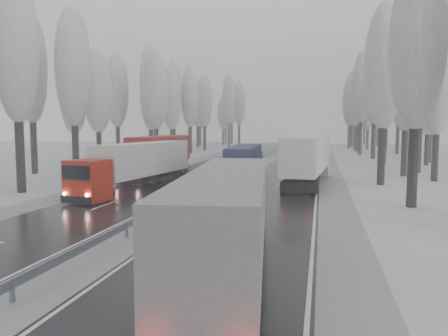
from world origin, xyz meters
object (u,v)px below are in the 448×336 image
at_px(truck_cream_box, 309,156).
at_px(truck_red_white, 138,163).
at_px(truck_grey_tarp, 230,214).
at_px(truck_red_red, 158,153).
at_px(truck_blue_box, 246,162).
at_px(box_truck_distant, 299,146).

distance_m(truck_cream_box, truck_red_white, 15.60).
bearing_deg(truck_red_white, truck_cream_box, 33.34).
bearing_deg(truck_grey_tarp, truck_red_white, 115.26).
relative_size(truck_grey_tarp, truck_red_white, 0.98).
distance_m(truck_grey_tarp, truck_red_white, 22.59).
xyz_separation_m(truck_grey_tarp, truck_red_red, (-14.03, 29.23, 0.25)).
bearing_deg(truck_red_white, truck_blue_box, 41.25).
xyz_separation_m(truck_grey_tarp, truck_blue_box, (-3.66, 24.80, -0.16)).
bearing_deg(box_truck_distant, truck_grey_tarp, -82.82).
relative_size(truck_cream_box, truck_red_white, 1.13).
distance_m(truck_blue_box, truck_red_red, 11.28).
distance_m(box_truck_distant, truck_red_white, 57.60).
xyz_separation_m(truck_cream_box, box_truck_distant, (-3.28, 49.69, -1.27)).
bearing_deg(truck_cream_box, box_truck_distant, 98.78).
distance_m(truck_blue_box, truck_cream_box, 5.88).
height_order(truck_grey_tarp, truck_cream_box, truck_cream_box).
bearing_deg(truck_cream_box, truck_red_red, 173.93).
height_order(box_truck_distant, truck_red_white, truck_red_white).
relative_size(truck_blue_box, box_truck_distant, 1.94).
bearing_deg(truck_blue_box, truck_cream_box, 8.76).
relative_size(truck_red_white, truck_red_red, 0.92).
bearing_deg(truck_grey_tarp, truck_red_red, 109.00).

